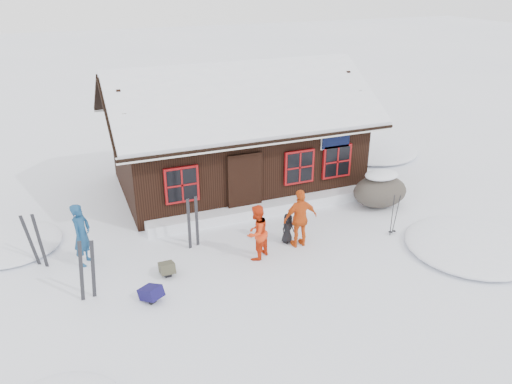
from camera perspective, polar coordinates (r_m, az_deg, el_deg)
ground at (r=13.82m, az=-1.18°, el=-7.35°), size 120.00×120.00×0.00m
mountain_hut at (r=17.90m, az=-2.42°, el=5.72°), size 8.90×6.09×4.42m
snow_drift at (r=16.06m, az=0.95°, el=-1.89°), size 7.60×0.60×0.35m
snow_mounds at (r=15.88m, az=2.00°, el=-2.93°), size 20.60×13.20×0.48m
skier_teal at (r=13.86m, az=-19.29°, el=-4.61°), size 0.69×0.76×1.74m
skier_orange_left at (r=13.37m, az=0.07°, el=-4.65°), size 0.96×0.91×1.56m
skier_orange_right at (r=13.98m, az=5.08°, el=-3.02°), size 1.01×0.42×1.72m
skier_crouched at (r=14.31m, az=3.63°, el=-4.14°), size 0.51×0.43×0.90m
boulder at (r=16.96m, az=13.98°, el=0.20°), size 1.85×1.39×1.09m
ski_pair_left at (r=12.46m, az=-18.73°, el=-8.55°), size 0.48×0.11×1.61m
ski_pair_mid at (r=14.28m, az=-23.93°, el=-5.18°), size 0.50×0.26×1.55m
ski_pair_right at (r=14.03m, az=-7.22°, el=-3.58°), size 0.34×0.14×1.58m
ski_poles at (r=15.19m, az=15.51°, el=-2.60°), size 0.23×0.12×1.31m
backpack_blue at (r=12.34m, az=-11.88°, el=-11.46°), size 0.60×0.65×0.28m
backpack_olive at (r=13.19m, az=-10.13°, el=-8.78°), size 0.37×0.49×0.27m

